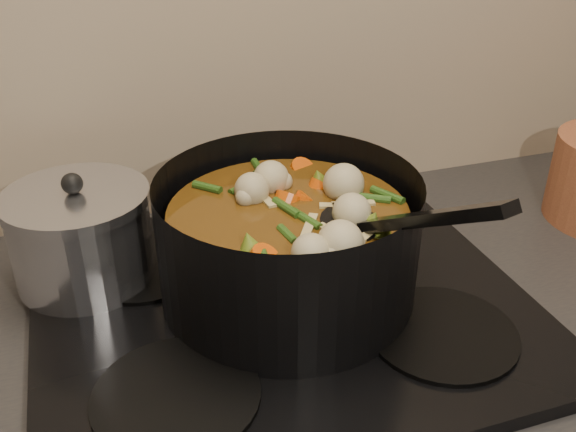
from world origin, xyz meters
name	(u,v)px	position (x,y,z in m)	size (l,w,h in m)	color
stovetop	(282,304)	(0.00, 1.93, 0.92)	(0.62, 0.54, 0.03)	black
stockpot	(289,243)	(0.01, 1.94, 1.01)	(0.34, 0.43, 0.24)	black
saucepan	(82,236)	(-0.23, 2.06, 0.99)	(0.19, 0.19, 0.16)	silver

